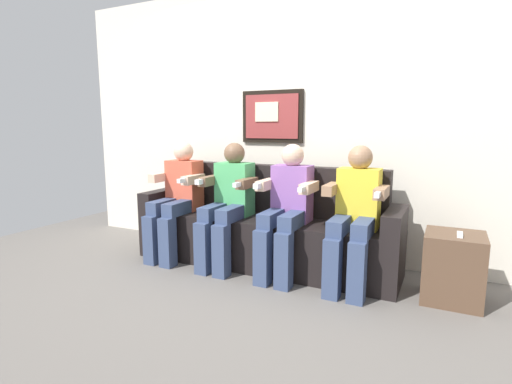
{
  "coord_description": "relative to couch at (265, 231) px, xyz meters",
  "views": [
    {
      "loc": [
        1.48,
        -2.85,
        1.25
      ],
      "look_at": [
        0.0,
        0.15,
        0.7
      ],
      "focal_mm": 27.8,
      "sensor_mm": 36.0,
      "label": 1
    }
  ],
  "objects": [
    {
      "name": "back_wall_assembly",
      "position": [
        -0.0,
        0.44,
        0.99
      ],
      "size": [
        4.8,
        0.1,
        2.6
      ],
      "color": "silver",
      "rests_on": "ground_plane"
    },
    {
      "name": "side_table_right",
      "position": [
        1.55,
        -0.11,
        -0.06
      ],
      "size": [
        0.4,
        0.4,
        0.5
      ],
      "color": "brown",
      "rests_on": "ground_plane"
    },
    {
      "name": "person_rightmost",
      "position": [
        0.85,
        -0.17,
        0.29
      ],
      "size": [
        0.46,
        0.56,
        1.11
      ],
      "color": "yellow",
      "rests_on": "ground_plane"
    },
    {
      "name": "person_left_center",
      "position": [
        -0.28,
        -0.17,
        0.29
      ],
      "size": [
        0.46,
        0.56,
        1.11
      ],
      "color": "#4CB266",
      "rests_on": "ground_plane"
    },
    {
      "name": "person_leftmost",
      "position": [
        -0.84,
        -0.17,
        0.29
      ],
      "size": [
        0.46,
        0.56,
        1.11
      ],
      "color": "#D8593F",
      "rests_on": "ground_plane"
    },
    {
      "name": "ground_plane",
      "position": [
        0.0,
        -0.33,
        -0.31
      ],
      "size": [
        6.24,
        6.24,
        0.0
      ],
      "primitive_type": "plane",
      "color": "#66605B"
    },
    {
      "name": "person_right_center",
      "position": [
        0.28,
        -0.17,
        0.29
      ],
      "size": [
        0.46,
        0.56,
        1.11
      ],
      "color": "#8C59A5",
      "rests_on": "ground_plane"
    },
    {
      "name": "couch",
      "position": [
        0.0,
        0.0,
        0.0
      ],
      "size": [
        2.4,
        0.58,
        0.9
      ],
      "color": "black",
      "rests_on": "ground_plane"
    },
    {
      "name": "spare_remote_on_table",
      "position": [
        1.57,
        -0.16,
        0.2
      ],
      "size": [
        0.04,
        0.13,
        0.02
      ],
      "primitive_type": "cube",
      "color": "white",
      "rests_on": "side_table_right"
    }
  ]
}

